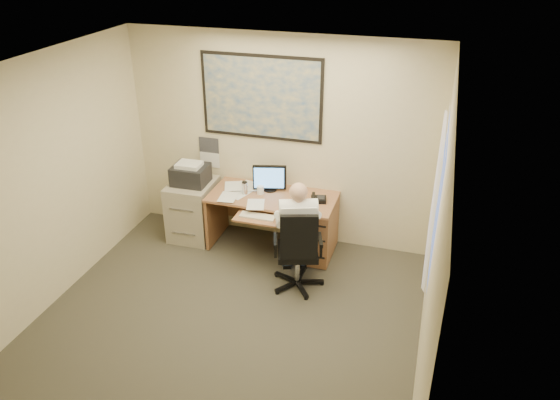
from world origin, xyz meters
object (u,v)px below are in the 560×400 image
(desk, at_px, (298,220))
(person, at_px, (299,236))
(office_chair, at_px, (295,265))
(filing_cabinet, at_px, (193,204))

(desk, xyz_separation_m, person, (0.20, -0.72, 0.22))
(office_chair, bearing_deg, filing_cabinet, 137.19)
(office_chair, height_order, person, person)
(desk, relative_size, person, 1.22)
(desk, bearing_deg, filing_cabinet, -178.91)
(desk, distance_m, person, 0.78)
(office_chair, relative_size, person, 0.80)
(office_chair, distance_m, person, 0.36)
(desk, bearing_deg, person, -74.62)
(desk, height_order, person, person)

